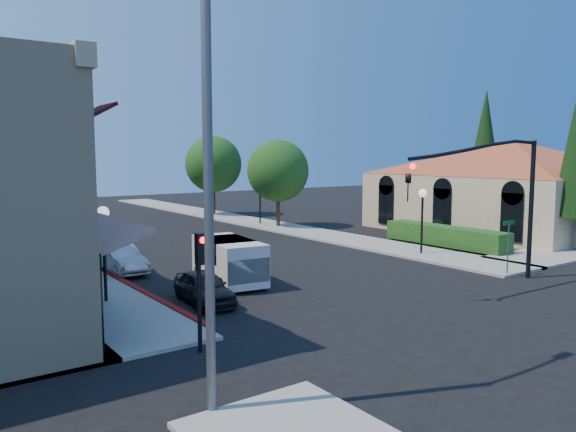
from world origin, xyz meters
TOP-DOWN VIEW (x-y plane):
  - ground at (0.00, 0.00)m, footprint 120.00×120.00m
  - sidewalk_left at (-8.75, 27.00)m, footprint 3.50×50.00m
  - sidewalk_right at (8.75, 27.00)m, footprint 3.50×50.00m
  - curb_red_strip at (-6.90, 8.00)m, footprint 0.25×10.00m
  - mission_building at (21.99, 11.50)m, footprint 30.12×30.12m
  - hedge at (11.70, 9.00)m, footprint 1.40×8.00m
  - conifer_far at (28.00, 18.00)m, footprint 3.20×3.20m
  - street_tree_a at (8.80, 22.00)m, footprint 4.56×4.56m
  - street_tree_b at (8.80, 32.00)m, footprint 4.94×4.94m
  - signal_mast_arm at (5.86, 1.50)m, footprint 8.01×0.39m
  - secondary_signal at (-8.00, 1.41)m, footprint 0.28×0.42m
  - cobra_streetlight at (-9.15, -2.00)m, footprint 3.60×0.25m
  - street_name_sign at (7.50, 2.20)m, footprint 0.80×0.06m
  - lamppost_left_near at (-8.50, 8.00)m, footprint 0.44×0.44m
  - lamppost_left_far at (-8.50, 22.00)m, footprint 0.44×0.44m
  - lamppost_right_near at (8.50, 8.00)m, footprint 0.44×0.44m
  - lamppost_right_far at (8.50, 24.00)m, footprint 0.44×0.44m
  - white_van at (-3.25, 8.20)m, footprint 2.37×4.42m
  - parked_car_a at (-5.56, 6.00)m, footprint 1.80×3.65m
  - parked_car_b at (-6.20, 13.00)m, footprint 1.39×3.84m
  - parked_car_c at (-5.23, 25.00)m, footprint 2.14×4.23m
  - parked_car_d at (-6.20, 32.00)m, footprint 2.17×4.53m

SIDE VIEW (x-z plane):
  - ground at x=0.00m, z-range 0.00..0.00m
  - curb_red_strip at x=-6.90m, z-range -0.03..0.03m
  - hedge at x=11.70m, z-range -0.55..0.55m
  - sidewalk_left at x=-8.75m, z-range 0.00..0.12m
  - sidewalk_right at x=8.75m, z-range 0.00..0.12m
  - parked_car_c at x=-5.23m, z-range 0.00..1.18m
  - parked_car_a at x=-5.56m, z-range 0.00..1.20m
  - parked_car_d at x=-6.20m, z-range 0.00..1.24m
  - parked_car_b at x=-6.20m, z-range 0.00..1.26m
  - white_van at x=-3.25m, z-range 0.15..2.01m
  - street_name_sign at x=7.50m, z-range 0.45..2.95m
  - secondary_signal at x=-8.00m, z-range 0.66..3.98m
  - lamppost_left_near at x=-8.50m, z-range 0.95..4.52m
  - lamppost_left_far at x=-8.50m, z-range 0.95..4.52m
  - lamppost_right_near at x=8.50m, z-range 0.95..4.52m
  - lamppost_right_far at x=8.50m, z-range 0.95..4.52m
  - mission_building at x=21.99m, z-range 0.55..6.95m
  - signal_mast_arm at x=5.86m, z-range 1.09..7.09m
  - street_tree_a at x=8.80m, z-range 0.95..7.43m
  - street_tree_b at x=8.80m, z-range 1.03..8.05m
  - cobra_streetlight at x=-9.15m, z-range 0.61..9.92m
  - conifer_far at x=28.00m, z-range 0.86..11.86m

